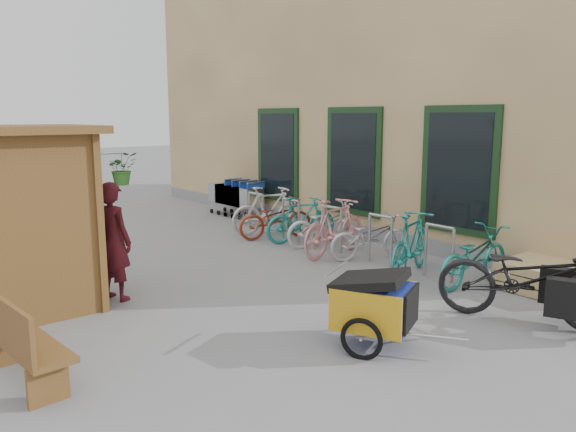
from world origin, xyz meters
TOP-DOWN VIEW (x-y plane):
  - ground at (0.00, 0.00)m, footprint 80.00×80.00m
  - building at (6.49, 4.50)m, footprint 6.07×13.00m
  - kiosk at (-3.28, 2.47)m, footprint 2.49×1.65m
  - bike_rack at (2.30, 2.40)m, footprint 0.05×5.35m
  - pallet_stack at (3.00, -1.40)m, footprint 1.00×1.20m
  - bench at (-3.67, 0.39)m, footprint 0.51×1.39m
  - shopping_carts at (3.00, 6.63)m, footprint 0.54×1.82m
  - child_trailer at (-0.41, -1.09)m, footprint 0.99×1.48m
  - cargo_bike at (1.56, -1.84)m, footprint 1.49×2.26m
  - person_kiosk at (-1.98, 2.26)m, footprint 0.59×0.70m
  - bike_0 at (2.47, -0.51)m, footprint 1.68×0.59m
  - bike_1 at (2.14, 0.42)m, footprint 1.77×1.02m
  - bike_2 at (2.41, 1.52)m, footprint 1.65×1.04m
  - bike_3 at (2.11, 2.12)m, footprint 1.81×0.76m
  - bike_4 at (2.48, 2.76)m, footprint 1.73×0.99m
  - bike_5 at (2.36, 3.34)m, footprint 1.61×0.76m
  - bike_6 at (2.18, 3.95)m, footprint 1.70×0.97m
  - bike_7 at (2.36, 4.41)m, footprint 1.79×0.83m

SIDE VIEW (x-z plane):
  - ground at x=0.00m, z-range 0.00..0.00m
  - pallet_stack at x=3.00m, z-range 0.01..0.41m
  - bike_2 at x=2.41m, z-range 0.00..0.82m
  - bike_6 at x=2.18m, z-range 0.00..0.84m
  - bike_4 at x=2.48m, z-range 0.00..0.86m
  - bench at x=-3.67m, z-range 0.01..0.87m
  - bike_0 at x=2.47m, z-range 0.00..0.88m
  - bike_5 at x=2.36m, z-range 0.00..0.93m
  - child_trailer at x=-0.41m, z-range 0.05..0.92m
  - bike_1 at x=2.14m, z-range 0.00..1.02m
  - bike_rack at x=2.30m, z-range 0.08..0.95m
  - bike_7 at x=2.36m, z-range 0.00..1.04m
  - bike_3 at x=2.11m, z-range 0.00..1.05m
  - cargo_bike at x=1.56m, z-range -0.01..1.11m
  - shopping_carts at x=3.00m, z-range 0.08..1.05m
  - person_kiosk at x=-1.98m, z-range 0.00..1.65m
  - kiosk at x=-3.28m, z-range 0.35..2.75m
  - building at x=6.49m, z-range -0.01..6.99m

